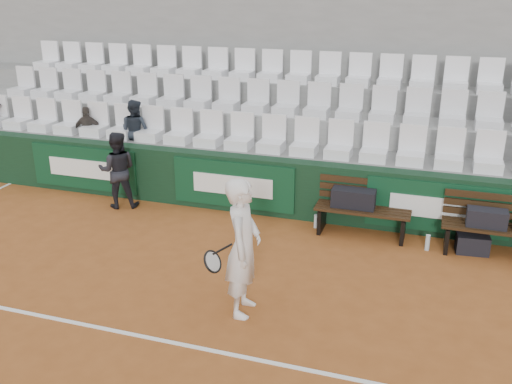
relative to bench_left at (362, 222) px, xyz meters
name	(u,v)px	position (x,y,z in m)	size (l,w,h in m)	color
ground	(136,335)	(-2.08, -3.60, -0.23)	(80.00, 80.00, 0.00)	#985022
court_baseline	(136,335)	(-2.08, -3.60, -0.22)	(18.00, 0.06, 0.01)	white
back_barrier	(251,184)	(-2.01, 0.39, 0.28)	(18.00, 0.34, 1.00)	#10321B
grandstand_tier_front	(258,173)	(-2.08, 1.03, 0.28)	(18.00, 0.95, 1.00)	gray
grandstand_tier_mid	(273,148)	(-2.08, 1.98, 0.50)	(18.00, 0.95, 1.45)	#989895
grandstand_tier_back	(285,126)	(-2.08, 2.93, 0.72)	(18.00, 0.95, 1.90)	gray
grandstand_rear_wall	(294,62)	(-2.08, 3.55, 1.98)	(18.00, 0.30, 4.40)	gray
seat_row_front	(255,133)	(-2.08, 0.85, 1.09)	(11.90, 0.44, 0.63)	white
seat_row_mid	(271,97)	(-2.08, 1.80, 1.54)	(11.90, 0.44, 0.63)	silver
seat_row_back	(284,66)	(-2.08, 2.75, 1.99)	(11.90, 0.44, 0.63)	white
bench_left	(362,222)	(0.00, 0.00, 0.00)	(1.50, 0.56, 0.45)	#341F0F
bench_right	(493,241)	(1.95, -0.11, 0.00)	(1.50, 0.56, 0.45)	black
sports_bag_left	(353,198)	(-0.16, 0.03, 0.37)	(0.69, 0.29, 0.29)	black
sports_bag_right	(487,218)	(1.82, -0.13, 0.36)	(0.57, 0.26, 0.26)	black
sports_bag_ground	(472,244)	(1.68, -0.13, -0.08)	(0.47, 0.29, 0.29)	black
water_bottle_near	(316,221)	(-0.76, 0.04, -0.11)	(0.06, 0.06, 0.23)	silver
water_bottle_far	(427,242)	(1.03, -0.25, -0.10)	(0.07, 0.07, 0.25)	#ADBFC4
tennis_player	(243,248)	(-1.07, -2.71, 0.64)	(0.73, 0.67, 1.74)	white
ball_kid	(118,170)	(-4.33, -0.12, 0.47)	(0.67, 0.52, 1.38)	black
spectator_b	(86,109)	(-5.56, 0.90, 1.27)	(0.58, 0.24, 0.99)	#37312C
spectator_c	(133,107)	(-4.51, 0.90, 1.37)	(0.58, 0.45, 1.20)	#202730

